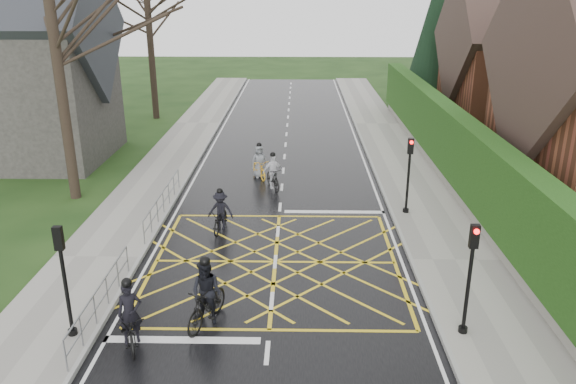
{
  "coord_description": "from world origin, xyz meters",
  "views": [
    {
      "loc": [
        0.75,
        -16.87,
        8.64
      ],
      "look_at": [
        0.37,
        3.31,
        1.3
      ],
      "focal_mm": 35.0,
      "sensor_mm": 36.0,
      "label": 1
    }
  ],
  "objects_px": {
    "cyclist_back": "(207,299)",
    "cyclist_front": "(273,175)",
    "cyclist_rear": "(130,323)",
    "cyclist_lead": "(259,166)",
    "cyclist_mid": "(221,215)"
  },
  "relations": [
    {
      "from": "cyclist_rear",
      "to": "cyclist_back",
      "type": "bearing_deg",
      "value": 6.85
    },
    {
      "from": "cyclist_rear",
      "to": "cyclist_front",
      "type": "bearing_deg",
      "value": 54.33
    },
    {
      "from": "cyclist_back",
      "to": "cyclist_mid",
      "type": "xyz_separation_m",
      "value": [
        -0.47,
        6.33,
        -0.15
      ]
    },
    {
      "from": "cyclist_back",
      "to": "cyclist_mid",
      "type": "bearing_deg",
      "value": 115.49
    },
    {
      "from": "cyclist_back",
      "to": "cyclist_lead",
      "type": "xyz_separation_m",
      "value": [
        0.58,
        12.61,
        -0.16
      ]
    },
    {
      "from": "cyclist_rear",
      "to": "cyclist_front",
      "type": "height_order",
      "value": "cyclist_rear"
    },
    {
      "from": "cyclist_rear",
      "to": "cyclist_back",
      "type": "height_order",
      "value": "cyclist_back"
    },
    {
      "from": "cyclist_back",
      "to": "cyclist_front",
      "type": "bearing_deg",
      "value": 104.57
    },
    {
      "from": "cyclist_rear",
      "to": "cyclist_lead",
      "type": "distance_m",
      "value": 13.79
    },
    {
      "from": "cyclist_rear",
      "to": "cyclist_mid",
      "type": "relative_size",
      "value": 1.15
    },
    {
      "from": "cyclist_front",
      "to": "cyclist_lead",
      "type": "distance_m",
      "value": 1.73
    },
    {
      "from": "cyclist_back",
      "to": "cyclist_lead",
      "type": "height_order",
      "value": "cyclist_back"
    },
    {
      "from": "cyclist_back",
      "to": "cyclist_front",
      "type": "height_order",
      "value": "cyclist_back"
    },
    {
      "from": "cyclist_rear",
      "to": "cyclist_lead",
      "type": "relative_size",
      "value": 1.07
    },
    {
      "from": "cyclist_front",
      "to": "cyclist_lead",
      "type": "bearing_deg",
      "value": 94.02
    }
  ]
}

